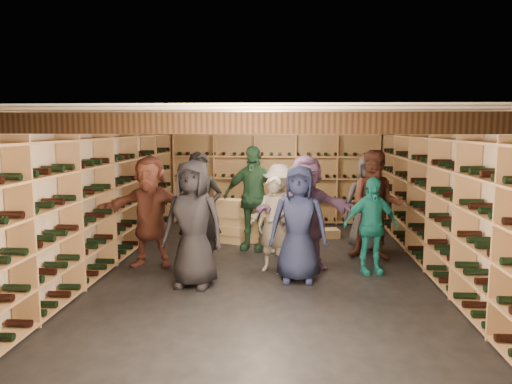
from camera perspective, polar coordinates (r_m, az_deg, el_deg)
The scene contains 21 objects.
ground at distance 7.97m, azimuth 1.29°, elevation -8.79°, with size 8.00×8.00×0.00m, color black.
walls at distance 7.72m, azimuth 1.32°, elevation -0.20°, with size 5.52×8.02×2.40m.
ceiling at distance 7.65m, azimuth 1.34°, elevation 8.74°, with size 5.50×8.00×0.01m, color beige.
ceiling_joists at distance 7.65m, azimuth 1.34°, elevation 7.69°, with size 5.40×7.12×0.18m.
wine_rack_left at distance 8.26m, azimuth -16.79°, elevation -0.89°, with size 0.32×7.50×2.15m.
wine_rack_right at distance 8.04m, azimuth 19.95°, elevation -1.24°, with size 0.32×7.50×2.15m.
wine_rack_back at distance 11.53m, azimuth 2.21°, elevation 1.72°, with size 4.70×0.30×2.15m.
crate_stack_left at distance 9.63m, azimuth -2.81°, elevation -3.34°, with size 0.59×0.49×0.85m.
crate_stack_right at distance 9.75m, azimuth -0.36°, elevation -4.21°, with size 0.53×0.38×0.51m.
crate_loose at distance 10.24m, azimuth 8.03°, elevation -4.70°, with size 0.50×0.33×0.17m, color tan.
person_0 at distance 6.99m, azimuth -7.19°, elevation -3.63°, with size 0.87×0.57×1.78m, color black.
person_1 at distance 7.69m, azimuth -6.37°, elevation -2.34°, with size 0.68×0.44×1.85m, color black.
person_4 at distance 7.78m, azimuth 13.00°, elevation -3.76°, with size 0.87×0.36×1.48m, color teal.
person_5 at distance 8.14m, azimuth -12.00°, elevation -2.15°, with size 1.66×0.53×1.78m, color brown.
person_6 at distance 7.19m, azimuth 4.88°, elevation -3.64°, with size 0.83×0.54×1.70m, color #191F3F.
person_7 at distance 7.67m, azimuth 2.02°, elevation -3.75°, with size 0.54×0.35×1.48m, color gray.
person_8 at distance 8.61m, azimuth 13.54°, elevation -1.45°, with size 0.90×0.70×1.85m, color #49261B.
person_9 at distance 8.81m, azimuth 2.66°, elevation -1.95°, with size 1.02×0.59×1.58m, color #9E9B91.
person_10 at distance 9.06m, azimuth -0.38°, elevation -0.67°, with size 1.11×0.46×1.90m, color #264F34.
person_11 at distance 7.86m, azimuth 5.76°, elevation -2.32°, with size 1.67×0.53×1.80m, color slate.
person_12 at distance 9.15m, azimuth 12.64°, elevation -1.32°, with size 0.84×0.55×1.72m, color #313237.
Camera 1 is at (0.36, -7.64, 2.23)m, focal length 35.00 mm.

